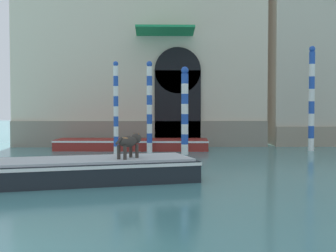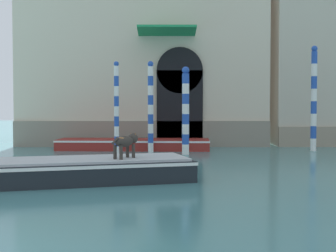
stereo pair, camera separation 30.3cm
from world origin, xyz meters
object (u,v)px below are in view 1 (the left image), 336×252
at_px(dog_on_deck, 130,142).
at_px(mooring_pole_1, 116,109).
at_px(mooring_pole_2, 185,110).
at_px(mooring_pole_0, 312,98).
at_px(mooring_pole_3, 149,106).
at_px(boat_moored_near_palazzo, 132,144).
at_px(boat_foreground, 41,171).

relative_size(dog_on_deck, mooring_pole_1, 0.23).
distance_m(dog_on_deck, mooring_pole_2, 6.98).
distance_m(mooring_pole_0, mooring_pole_2, 5.74).
xyz_separation_m(dog_on_deck, mooring_pole_3, (0.39, 7.54, 0.89)).
bearing_deg(boat_moored_near_palazzo, mooring_pole_3, -53.74).
bearing_deg(mooring_pole_1, dog_on_deck, -81.83).
bearing_deg(mooring_pole_2, dog_on_deck, -104.99).
height_order(dog_on_deck, mooring_pole_1, mooring_pole_1).
bearing_deg(dog_on_deck, boat_moored_near_palazzo, 36.54).
bearing_deg(boat_moored_near_palazzo, mooring_pole_1, -96.19).
distance_m(dog_on_deck, mooring_pole_3, 7.60).
xyz_separation_m(mooring_pole_0, mooring_pole_1, (-8.19, -2.18, -0.44)).
distance_m(boat_moored_near_palazzo, mooring_pole_3, 2.20).
distance_m(mooring_pole_2, mooring_pole_3, 1.64).
height_order(mooring_pole_0, mooring_pole_1, mooring_pole_0).
relative_size(mooring_pole_0, mooring_pole_3, 1.19).
height_order(mooring_pole_1, mooring_pole_2, mooring_pole_1).
xyz_separation_m(boat_foreground, mooring_pole_1, (1.29, 6.29, 1.50)).
bearing_deg(mooring_pole_3, mooring_pole_2, -30.62).
xyz_separation_m(mooring_pole_2, mooring_pole_3, (-1.41, 0.83, 0.14)).
height_order(mooring_pole_1, mooring_pole_3, mooring_pole_3).
distance_m(boat_foreground, mooring_pole_2, 8.18).
bearing_deg(mooring_pole_3, boat_foreground, -107.91).
bearing_deg(mooring_pole_0, dog_on_deck, -131.96).
height_order(mooring_pole_0, mooring_pole_3, mooring_pole_0).
height_order(boat_foreground, dog_on_deck, dog_on_deck).
xyz_separation_m(dog_on_deck, mooring_pole_1, (-0.86, 5.98, 0.81)).
bearing_deg(mooring_pole_1, boat_foreground, -101.61).
relative_size(boat_moored_near_palazzo, mooring_pole_3, 1.79).
distance_m(dog_on_deck, mooring_pole_0, 11.04).
relative_size(dog_on_deck, mooring_pole_2, 0.24).
xyz_separation_m(mooring_pole_1, mooring_pole_3, (1.25, 1.56, 0.08)).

